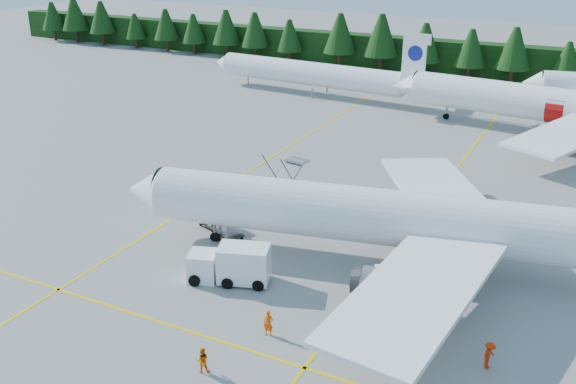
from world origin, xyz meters
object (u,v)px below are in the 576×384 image
at_px(service_truck, 229,264).
at_px(airliner_navy, 375,217).
at_px(airliner_red, 552,106).
at_px(airstairs, 270,206).

bearing_deg(service_truck, airliner_navy, 23.48).
height_order(airliner_red, airstairs, airliner_red).
height_order(airliner_navy, airstairs, airliner_navy).
bearing_deg(service_truck, airstairs, 85.16).
height_order(airliner_red, service_truck, airliner_red).
distance_m(airliner_red, airstairs, 42.98).
bearing_deg(airliner_red, airstairs, -110.74).
bearing_deg(service_truck, airliner_red, 52.40).
distance_m(airliner_navy, service_truck, 11.76).
distance_m(airliner_red, service_truck, 52.65).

